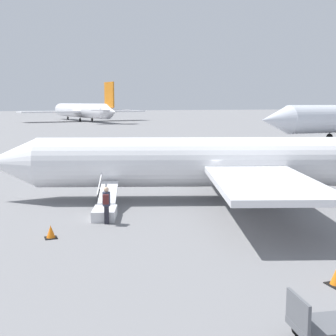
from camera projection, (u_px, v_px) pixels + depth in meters
The scene contains 7 objects.
ground_plane at pixel (222, 199), 27.27m from camera, with size 600.00×600.00×0.00m, color slate.
airplane_main at pixel (239, 161), 26.99m from camera, with size 27.47×21.07×7.46m.
airplane_far_left at pixel (82, 110), 140.40m from camera, with size 38.55×50.23×10.90m.
boarding_stairs at pixel (105, 209), 23.12m from camera, with size 2.26×4.13×1.81m.
passenger at pixel (106, 203), 21.63m from camera, with size 0.43×0.57×1.74m.
luggage_cart at pixel (334, 324), 10.92m from camera, with size 2.36×1.47×1.22m.
traffic_cone_near_stairs at pixel (51, 232), 19.43m from camera, with size 0.50×0.50×0.55m.
Camera 1 is at (12.42, 23.90, 5.60)m, focal length 50.00 mm.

